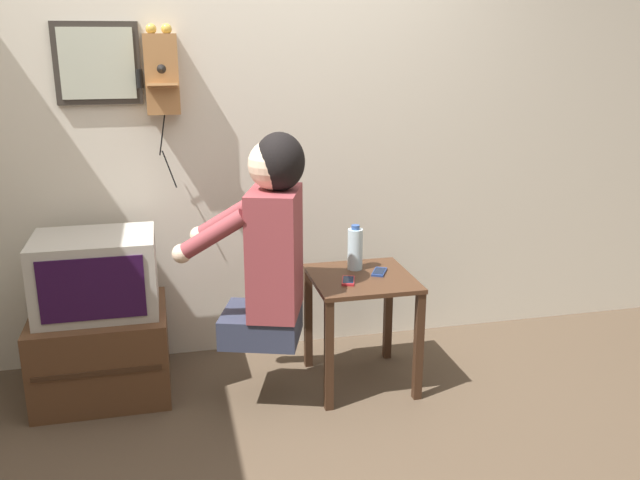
% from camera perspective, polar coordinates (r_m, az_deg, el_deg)
% --- Properties ---
extents(ground_plane, '(14.00, 14.00, 0.00)m').
position_cam_1_polar(ground_plane, '(2.98, -1.93, -18.34)').
color(ground_plane, '#4C3D2D').
extents(wall_back, '(6.80, 0.05, 2.55)m').
position_cam_1_polar(wall_back, '(3.66, -5.86, 9.72)').
color(wall_back, beige).
rests_on(wall_back, ground_plane).
extents(side_table, '(0.50, 0.51, 0.58)m').
position_cam_1_polar(side_table, '(3.41, 3.50, -5.01)').
color(side_table, '#422819').
rests_on(side_table, ground_plane).
extents(person, '(0.64, 0.50, 0.99)m').
position_cam_1_polar(person, '(3.10, -4.29, -0.02)').
color(person, '#2D3347').
rests_on(person, ground_plane).
extents(tv_stand, '(0.64, 0.56, 0.43)m').
position_cam_1_polar(tv_stand, '(3.58, -17.86, -8.92)').
color(tv_stand, '#51331E').
rests_on(tv_stand, ground_plane).
extents(television, '(0.57, 0.44, 0.38)m').
position_cam_1_polar(television, '(3.43, -18.34, -2.74)').
color(television, '#ADA89E').
rests_on(television, tv_stand).
extents(wall_phone_antique, '(0.20, 0.18, 0.81)m').
position_cam_1_polar(wall_phone_antique, '(3.52, -13.22, 13.53)').
color(wall_phone_antique, '#9E6B3D').
extents(framed_picture, '(0.41, 0.03, 0.39)m').
position_cam_1_polar(framed_picture, '(3.58, -18.25, 13.94)').
color(framed_picture, '#2D2823').
extents(cell_phone_held, '(0.09, 0.14, 0.01)m').
position_cam_1_polar(cell_phone_held, '(3.28, 2.40, -3.44)').
color(cell_phone_held, maroon).
rests_on(cell_phone_held, side_table).
extents(cell_phone_spare, '(0.11, 0.14, 0.01)m').
position_cam_1_polar(cell_phone_spare, '(3.41, 5.02, -2.69)').
color(cell_phone_spare, navy).
rests_on(cell_phone_spare, side_table).
extents(water_bottle, '(0.08, 0.08, 0.23)m').
position_cam_1_polar(water_bottle, '(3.43, 2.98, -0.73)').
color(water_bottle, silver).
rests_on(water_bottle, side_table).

